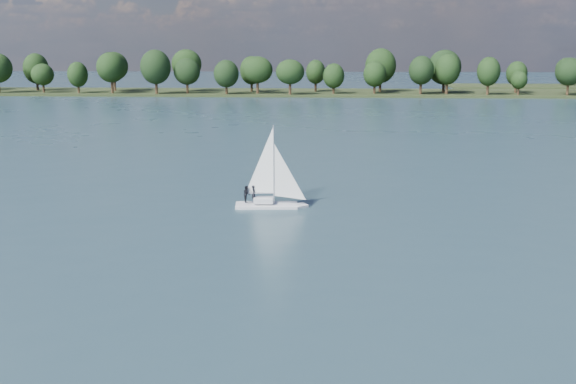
# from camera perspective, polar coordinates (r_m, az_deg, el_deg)

# --- Properties ---
(ground) EXTENTS (700.00, 700.00, 0.00)m
(ground) POSITION_cam_1_polar(r_m,az_deg,el_deg) (126.52, 4.57, 5.36)
(ground) COLOR #233342
(ground) RESTS_ON ground
(far_shore) EXTENTS (660.00, 40.00, 1.50)m
(far_shore) POSITION_cam_1_polar(r_m,az_deg,el_deg) (238.05, 4.05, 8.72)
(far_shore) COLOR black
(far_shore) RESTS_ON ground
(sailboat) EXTENTS (6.84, 2.38, 8.85)m
(sailboat) POSITION_cam_1_polar(r_m,az_deg,el_deg) (64.79, -1.87, 0.73)
(sailboat) COLOR silver
(sailboat) RESTS_ON ground
(treeline) EXTENTS (562.70, 73.70, 18.33)m
(treeline) POSITION_cam_1_polar(r_m,az_deg,el_deg) (234.03, 0.48, 10.68)
(treeline) COLOR black
(treeline) RESTS_ON ground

